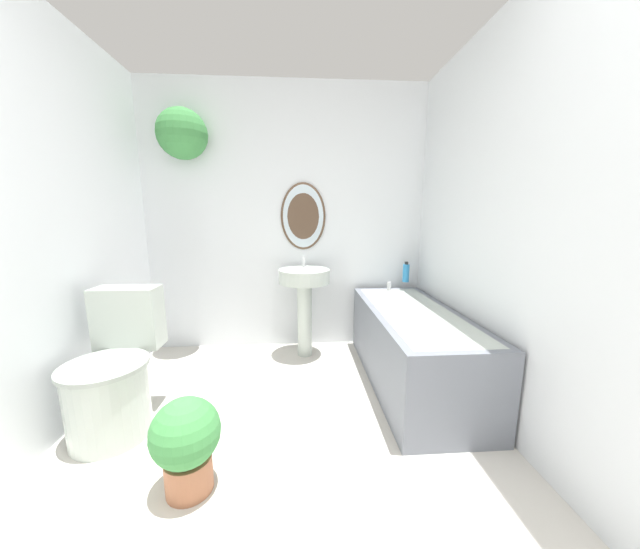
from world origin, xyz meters
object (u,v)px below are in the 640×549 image
(toilet, at_px, (114,377))
(potted_plant, at_px, (186,441))
(pedestal_sink, at_px, (304,290))
(shampoo_bottle, at_px, (406,273))
(bathtub, at_px, (412,345))

(toilet, relative_size, potted_plant, 1.80)
(pedestal_sink, relative_size, shampoo_bottle, 4.73)
(shampoo_bottle, bearing_deg, toilet, -153.11)
(shampoo_bottle, bearing_deg, bathtub, -103.33)
(pedestal_sink, height_order, shampoo_bottle, pedestal_sink)
(potted_plant, bearing_deg, toilet, 139.26)
(shampoo_bottle, relative_size, potted_plant, 0.42)
(toilet, xyz_separation_m, shampoo_bottle, (2.07, 1.05, 0.40))
(toilet, xyz_separation_m, potted_plant, (0.56, -0.49, -0.07))
(potted_plant, bearing_deg, bathtub, 33.20)
(shampoo_bottle, bearing_deg, potted_plant, -134.45)
(toilet, xyz_separation_m, bathtub, (1.91, 0.40, -0.03))
(bathtub, height_order, shampoo_bottle, shampoo_bottle)
(shampoo_bottle, height_order, potted_plant, shampoo_bottle)
(pedestal_sink, bearing_deg, toilet, -140.26)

